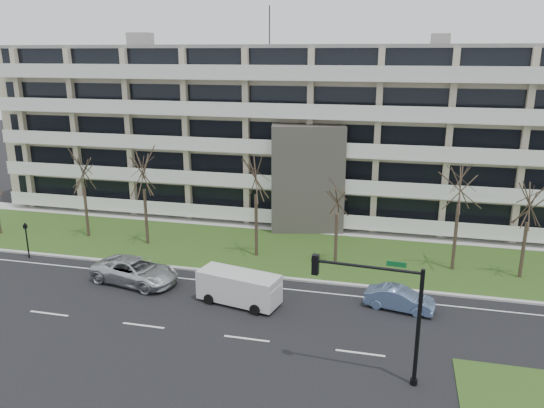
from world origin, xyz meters
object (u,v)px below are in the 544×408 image
(pedestrian_signal, at_px, (26,236))
(white_van, at_px, (240,285))
(blue_sedan, at_px, (400,299))
(traffic_signal, at_px, (381,304))
(silver_pickup, at_px, (135,271))

(pedestrian_signal, bearing_deg, white_van, -31.50)
(blue_sedan, bearing_deg, traffic_signal, -176.19)
(silver_pickup, xyz_separation_m, blue_sedan, (16.97, 0.22, -0.15))
(traffic_signal, bearing_deg, white_van, 149.77)
(pedestrian_signal, bearing_deg, blue_sedan, -24.57)
(silver_pickup, relative_size, pedestrian_signal, 2.16)
(traffic_signal, bearing_deg, silver_pickup, 160.53)
(blue_sedan, distance_m, white_van, 9.53)
(white_van, height_order, pedestrian_signal, pedestrian_signal)
(blue_sedan, bearing_deg, silver_pickup, 101.80)
(blue_sedan, distance_m, traffic_signal, 8.03)
(blue_sedan, bearing_deg, white_van, 109.93)
(pedestrian_signal, bearing_deg, silver_pickup, -32.77)
(white_van, bearing_deg, blue_sedan, 21.05)
(silver_pickup, relative_size, blue_sedan, 1.46)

